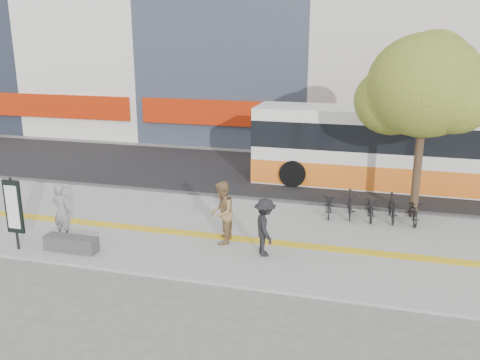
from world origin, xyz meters
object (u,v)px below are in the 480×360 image
(signboard, at_px, (14,208))
(pedestrian_tan, at_px, (222,213))
(bench, at_px, (71,244))
(pedestrian_dark, at_px, (265,227))
(bus, at_px, (399,151))
(seated_woman, at_px, (62,211))
(street_tree, at_px, (424,88))

(signboard, distance_m, pedestrian_tan, 6.05)
(bench, xyz_separation_m, pedestrian_dark, (5.52, 1.25, 0.62))
(bus, xyz_separation_m, pedestrian_tan, (-5.23, -7.89, -0.53))
(bus, xyz_separation_m, pedestrian_dark, (-3.77, -8.45, -0.64))
(bench, bearing_deg, seated_woman, 134.44)
(seated_woman, bearing_deg, pedestrian_tan, -162.43)
(signboard, relative_size, bus, 0.18)
(street_tree, relative_size, bus, 0.52)
(seated_woman, bearing_deg, street_tree, -147.73)
(bus, bearing_deg, seated_woman, -138.64)
(signboard, distance_m, street_tree, 13.40)
(signboard, relative_size, seated_woman, 1.24)
(pedestrian_tan, xyz_separation_m, pedestrian_dark, (1.46, -0.55, -0.11))
(signboard, xyz_separation_m, pedestrian_tan, (5.66, 2.11, -0.33))
(signboard, distance_m, bus, 14.79)
(bus, relative_size, pedestrian_dark, 7.13)
(bench, height_order, pedestrian_tan, pedestrian_tan)
(bench, height_order, bus, bus)
(pedestrian_tan, bearing_deg, pedestrian_dark, 63.18)
(signboard, height_order, street_tree, street_tree)
(bench, distance_m, signboard, 1.94)
(street_tree, relative_size, seated_woman, 3.56)
(pedestrian_tan, height_order, pedestrian_dark, pedestrian_tan)
(bench, xyz_separation_m, street_tree, (9.78, 6.02, 4.21))
(bench, relative_size, pedestrian_dark, 0.95)
(bench, relative_size, bus, 0.13)
(bench, height_order, seated_woman, seated_woman)
(signboard, distance_m, seated_woman, 1.43)
(seated_woman, bearing_deg, pedestrian_dark, -169.98)
(bench, bearing_deg, signboard, -169.19)
(bench, height_order, street_tree, street_tree)
(seated_woman, distance_m, pedestrian_tan, 4.96)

